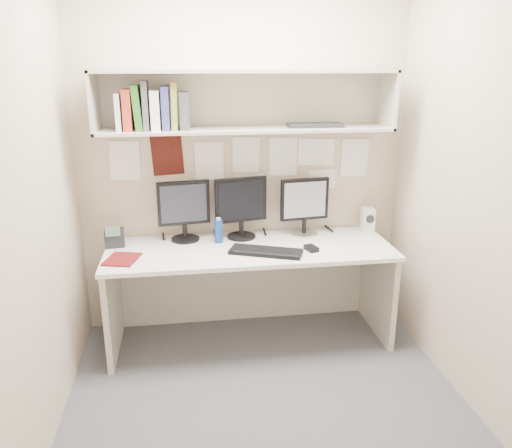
{
  "coord_description": "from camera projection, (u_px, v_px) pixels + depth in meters",
  "views": [
    {
      "loc": [
        -0.43,
        -2.62,
        1.94
      ],
      "look_at": [
        0.0,
        0.35,
        0.99
      ],
      "focal_mm": 35.0,
      "sensor_mm": 36.0,
      "label": 1
    }
  ],
  "objects": [
    {
      "name": "wall_front",
      "position": [
        310.0,
        255.0,
        1.78
      ],
      "size": [
        2.4,
        0.02,
        2.6
      ],
      "primitive_type": "cube",
      "color": "#BCA890",
      "rests_on": "ground"
    },
    {
      "name": "floor",
      "position": [
        264.0,
        392.0,
        3.12
      ],
      "size": [
        2.4,
        2.0,
        0.01
      ],
      "primitive_type": "cube",
      "color": "#47474C",
      "rests_on": "ground"
    },
    {
      "name": "monitor_center",
      "position": [
        241.0,
        205.0,
        3.64
      ],
      "size": [
        0.39,
        0.21,
        0.45
      ],
      "rotation": [
        0.0,
        0.0,
        0.19
      ],
      "color": "black",
      "rests_on": "desk"
    },
    {
      "name": "desk_phone",
      "position": [
        114.0,
        238.0,
        3.5
      ],
      "size": [
        0.14,
        0.13,
        0.16
      ],
      "rotation": [
        0.0,
        0.0,
        0.11
      ],
      "color": "black",
      "rests_on": "desk"
    },
    {
      "name": "overhead_hutch",
      "position": [
        245.0,
        100.0,
        3.41
      ],
      "size": [
        2.0,
        0.38,
        0.4
      ],
      "color": "beige",
      "rests_on": "wall_back"
    },
    {
      "name": "wall_right",
      "position": [
        469.0,
        182.0,
        2.89
      ],
      "size": [
        0.02,
        2.0,
        2.6
      ],
      "primitive_type": "cube",
      "color": "#BCA890",
      "rests_on": "ground"
    },
    {
      "name": "mouse",
      "position": [
        311.0,
        248.0,
        3.43
      ],
      "size": [
        0.09,
        0.12,
        0.03
      ],
      "primitive_type": "cube",
      "rotation": [
        0.0,
        0.0,
        0.3
      ],
      "color": "black",
      "rests_on": "desk"
    },
    {
      "name": "monitor_right",
      "position": [
        304.0,
        204.0,
        3.7
      ],
      "size": [
        0.37,
        0.2,
        0.43
      ],
      "rotation": [
        0.0,
        0.0,
        0.12
      ],
      "color": "#A5A5AA",
      "rests_on": "desk"
    },
    {
      "name": "blue_bottle",
      "position": [
        219.0,
        231.0,
        3.57
      ],
      "size": [
        0.06,
        0.06,
        0.19
      ],
      "color": "navy",
      "rests_on": "desk"
    },
    {
      "name": "desk",
      "position": [
        250.0,
        294.0,
        3.62
      ],
      "size": [
        2.0,
        0.7,
        0.73
      ],
      "color": "white",
      "rests_on": "floor"
    },
    {
      "name": "speaker",
      "position": [
        368.0,
        220.0,
        3.81
      ],
      "size": [
        0.1,
        0.1,
        0.19
      ],
      "rotation": [
        0.0,
        0.0,
        -0.08
      ],
      "color": "silver",
      "rests_on": "desk"
    },
    {
      "name": "monitor_left",
      "position": [
        184.0,
        208.0,
        3.58
      ],
      "size": [
        0.38,
        0.21,
        0.44
      ],
      "rotation": [
        0.0,
        0.0,
        0.15
      ],
      "color": "black",
      "rests_on": "desk"
    },
    {
      "name": "keyboard",
      "position": [
        266.0,
        252.0,
        3.38
      ],
      "size": [
        0.52,
        0.34,
        0.02
      ],
      "primitive_type": "cube",
      "rotation": [
        0.0,
        0.0,
        -0.38
      ],
      "color": "black",
      "rests_on": "desk"
    },
    {
      "name": "wall_left",
      "position": [
        35.0,
        197.0,
        2.56
      ],
      "size": [
        0.02,
        2.0,
        2.6
      ],
      "primitive_type": "cube",
      "color": "#BCA890",
      "rests_on": "ground"
    },
    {
      "name": "book_stack",
      "position": [
        153.0,
        109.0,
        3.25
      ],
      "size": [
        0.47,
        0.19,
        0.31
      ],
      "color": "silver",
      "rests_on": "overhead_hutch"
    },
    {
      "name": "hutch_tray",
      "position": [
        315.0,
        125.0,
        3.45
      ],
      "size": [
        0.38,
        0.15,
        0.03
      ],
      "primitive_type": "cube",
      "rotation": [
        0.0,
        0.0,
        0.01
      ],
      "color": "black",
      "rests_on": "overhead_hutch"
    },
    {
      "name": "pinned_papers",
      "position": [
        243.0,
        165.0,
        3.67
      ],
      "size": [
        1.92,
        0.01,
        0.48
      ],
      "primitive_type": null,
      "color": "white",
      "rests_on": "wall_back"
    },
    {
      "name": "wall_back",
      "position": [
        243.0,
        158.0,
        3.67
      ],
      "size": [
        2.4,
        0.02,
        2.6
      ],
      "primitive_type": "cube",
      "color": "#BCA890",
      "rests_on": "ground"
    },
    {
      "name": "maroon_notebook",
      "position": [
        122.0,
        259.0,
        3.26
      ],
      "size": [
        0.25,
        0.28,
        0.01
      ],
      "primitive_type": "cube",
      "rotation": [
        0.0,
        0.0,
        -0.27
      ],
      "color": "#5F1012",
      "rests_on": "desk"
    }
  ]
}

